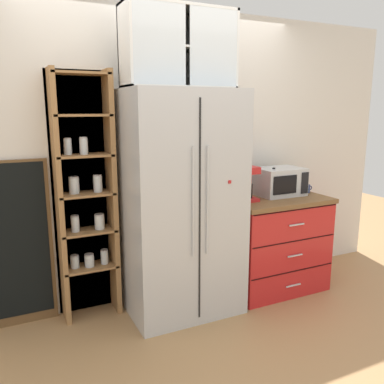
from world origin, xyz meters
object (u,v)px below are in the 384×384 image
at_px(refrigerator, 181,204).
at_px(chalkboard_menu, 12,245).
at_px(microwave, 279,181).
at_px(bottle_cobalt, 278,186).
at_px(bottle_amber, 273,184).
at_px(mug_navy, 306,189).
at_px(coffee_maker, 245,183).

height_order(refrigerator, chalkboard_menu, refrigerator).
relative_size(microwave, bottle_cobalt, 1.76).
bearing_deg(chalkboard_menu, bottle_amber, -7.08).
distance_m(microwave, bottle_amber, 0.10).
relative_size(refrigerator, bottle_amber, 6.82).
bearing_deg(refrigerator, microwave, 3.42).
bearing_deg(chalkboard_menu, bottle_cobalt, -8.97).
distance_m(bottle_amber, bottle_cobalt, 0.08).
bearing_deg(bottle_amber, mug_navy, -1.12).
bearing_deg(chalkboard_menu, mug_navy, -6.19).
relative_size(bottle_cobalt, chalkboard_menu, 0.19).
distance_m(mug_navy, bottle_amber, 0.41).
bearing_deg(bottle_cobalt, refrigerator, 177.58).
relative_size(microwave, mug_navy, 4.18).
relative_size(mug_navy, bottle_cobalt, 0.42).
distance_m(coffee_maker, bottle_cobalt, 0.34).
distance_m(refrigerator, bottle_amber, 0.97).
xyz_separation_m(bottle_cobalt, chalkboard_menu, (-2.26, 0.36, -0.33)).
bearing_deg(coffee_maker, refrigerator, -178.11).
distance_m(mug_navy, chalkboard_menu, 2.69).
height_order(refrigerator, coffee_maker, refrigerator).
bearing_deg(mug_navy, chalkboard_menu, 173.81).
xyz_separation_m(microwave, bottle_amber, (-0.09, -0.03, -0.01)).
height_order(microwave, coffee_maker, coffee_maker).
bearing_deg(bottle_amber, coffee_maker, -177.43).
bearing_deg(coffee_maker, mug_navy, 0.54).
bearing_deg(bottle_cobalt, bottle_amber, 90.00).
height_order(coffee_maker, chalkboard_menu, chalkboard_menu).
bearing_deg(bottle_cobalt, chalkboard_menu, 171.03).
xyz_separation_m(coffee_maker, bottle_cobalt, (0.33, -0.06, -0.05)).
xyz_separation_m(microwave, bottle_cobalt, (-0.09, -0.10, -0.02)).
relative_size(coffee_maker, mug_navy, 2.94).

